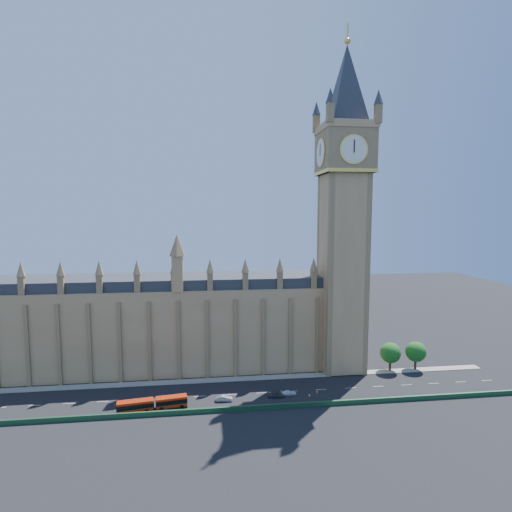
{
  "coord_description": "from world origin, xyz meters",
  "views": [
    {
      "loc": [
        -1.88,
        -99.08,
        46.17
      ],
      "look_at": [
        11.72,
        10.0,
        34.98
      ],
      "focal_mm": 28.0,
      "sensor_mm": 36.0,
      "label": 1
    }
  ],
  "objects": [
    {
      "name": "cone_c",
      "position": [
        14.0,
        -1.95,
        0.34
      ],
      "size": [
        0.56,
        0.56,
        0.68
      ],
      "rotation": [
        0.0,
        0.0,
        0.39
      ],
      "color": "black",
      "rests_on": "ground"
    },
    {
      "name": "elizabeth_tower",
      "position": [
        38.0,
        13.99,
        54.56
      ],
      "size": [
        20.59,
        20.59,
        105.0
      ],
      "color": "#A58050",
      "rests_on": "ground"
    },
    {
      "name": "tree_east_near",
      "position": [
        52.22,
        10.08,
        5.64
      ],
      "size": [
        6.0,
        6.0,
        8.5
      ],
      "color": "#382619",
      "rests_on": "ground"
    },
    {
      "name": "red_bus",
      "position": [
        -15.11,
        -5.84,
        1.45
      ],
      "size": [
        16.41,
        4.55,
        2.76
      ],
      "rotation": [
        0.0,
        0.0,
        0.14
      ],
      "color": "#AB250B",
      "rests_on": "ground"
    },
    {
      "name": "ground",
      "position": [
        0.0,
        0.0,
        0.0
      ],
      "size": [
        400.0,
        400.0,
        0.0
      ],
      "primitive_type": "plane",
      "color": "black",
      "rests_on": "ground"
    },
    {
      "name": "cone_b",
      "position": [
        14.0,
        -1.03,
        0.32
      ],
      "size": [
        0.54,
        0.54,
        0.65
      ],
      "rotation": [
        0.0,
        0.0,
        0.39
      ],
      "color": "black",
      "rests_on": "ground"
    },
    {
      "name": "cone_d",
      "position": [
        23.79,
        -3.73,
        0.35
      ],
      "size": [
        0.59,
        0.59,
        0.71
      ],
      "rotation": [
        0.0,
        0.0,
        0.42
      ],
      "color": "black",
      "rests_on": "ground"
    },
    {
      "name": "car_silver",
      "position": [
        2.0,
        -3.4,
        0.68
      ],
      "size": [
        4.27,
        1.83,
        1.37
      ],
      "primitive_type": "imported",
      "rotation": [
        0.0,
        0.0,
        1.48
      ],
      "color": "#979A9E",
      "rests_on": "ground"
    },
    {
      "name": "car_white",
      "position": [
        18.71,
        -2.14,
        0.58
      ],
      "size": [
        4.18,
        2.06,
        1.17
      ],
      "primitive_type": "imported",
      "rotation": [
        0.0,
        0.0,
        1.68
      ],
      "color": "white",
      "rests_on": "ground"
    },
    {
      "name": "cone_a",
      "position": [
        26.29,
        -2.05,
        0.34
      ],
      "size": [
        0.53,
        0.53,
        0.68
      ],
      "rotation": [
        0.0,
        0.0,
        -0.27
      ],
      "color": "black",
      "rests_on": "ground"
    },
    {
      "name": "palace_westminster",
      "position": [
        -25.0,
        22.0,
        13.86
      ],
      "size": [
        120.0,
        20.0,
        28.0
      ],
      "color": "#A58050",
      "rests_on": "ground"
    },
    {
      "name": "bridge_parapet",
      "position": [
        0.0,
        -9.0,
        0.6
      ],
      "size": [
        160.0,
        0.6,
        1.2
      ],
      "primitive_type": "cube",
      "color": "#1E4C2D",
      "rests_on": "ground"
    },
    {
      "name": "tree_east_far",
      "position": [
        60.22,
        10.08,
        5.64
      ],
      "size": [
        6.0,
        6.0,
        8.5
      ],
      "color": "#382619",
      "rests_on": "ground"
    },
    {
      "name": "kerb_north",
      "position": [
        0.0,
        9.5,
        0.08
      ],
      "size": [
        160.0,
        3.0,
        0.16
      ],
      "primitive_type": "cube",
      "color": "gray",
      "rests_on": "ground"
    },
    {
      "name": "car_grey",
      "position": [
        15.32,
        -2.94,
        0.71
      ],
      "size": [
        4.31,
        2.09,
        1.42
      ],
      "primitive_type": "imported",
      "rotation": [
        0.0,
        0.0,
        1.47
      ],
      "color": "#3C3F43",
      "rests_on": "ground"
    }
  ]
}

